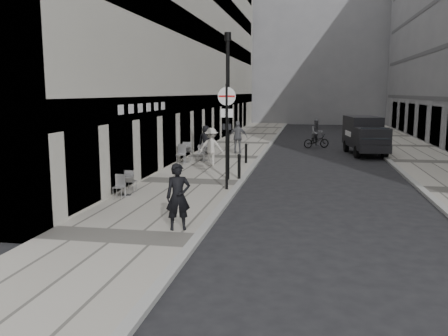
{
  "coord_description": "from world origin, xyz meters",
  "views": [
    {
      "loc": [
        2.74,
        -8.24,
        3.73
      ],
      "look_at": [
        0.15,
        6.04,
        1.4
      ],
      "focal_mm": 38.0,
      "sensor_mm": 36.0,
      "label": 1
    }
  ],
  "objects_px": {
    "lamppost": "(228,99)",
    "cyclist": "(316,137)",
    "sign_post": "(227,123)",
    "panel_van": "(365,133)",
    "walking_man": "(178,197)"
  },
  "relations": [
    {
      "from": "panel_van",
      "to": "walking_man",
      "type": "bearing_deg",
      "value": -117.86
    },
    {
      "from": "walking_man",
      "to": "cyclist",
      "type": "height_order",
      "value": "cyclist"
    },
    {
      "from": "panel_van",
      "to": "sign_post",
      "type": "bearing_deg",
      "value": -124.45
    },
    {
      "from": "walking_man",
      "to": "sign_post",
      "type": "xyz_separation_m",
      "value": [
        0.34,
        5.44,
        1.61
      ]
    },
    {
      "from": "lamppost",
      "to": "panel_van",
      "type": "bearing_deg",
      "value": 57.22
    },
    {
      "from": "sign_post",
      "to": "panel_van",
      "type": "bearing_deg",
      "value": 68.09
    },
    {
      "from": "lamppost",
      "to": "cyclist",
      "type": "xyz_separation_m",
      "value": [
        3.78,
        13.18,
        -2.69
      ]
    },
    {
      "from": "sign_post",
      "to": "lamppost",
      "type": "bearing_deg",
      "value": 103.99
    },
    {
      "from": "walking_man",
      "to": "cyclist",
      "type": "xyz_separation_m",
      "value": [
        3.81,
        20.66,
        -0.25
      ]
    },
    {
      "from": "lamppost",
      "to": "panel_van",
      "type": "relative_size",
      "value": 1.19
    },
    {
      "from": "lamppost",
      "to": "sign_post",
      "type": "bearing_deg",
      "value": -81.15
    },
    {
      "from": "lamppost",
      "to": "cyclist",
      "type": "distance_m",
      "value": 13.97
    },
    {
      "from": "sign_post",
      "to": "walking_man",
      "type": "bearing_deg",
      "value": -88.46
    },
    {
      "from": "cyclist",
      "to": "panel_van",
      "type": "bearing_deg",
      "value": -70.72
    },
    {
      "from": "sign_post",
      "to": "cyclist",
      "type": "height_order",
      "value": "sign_post"
    }
  ]
}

